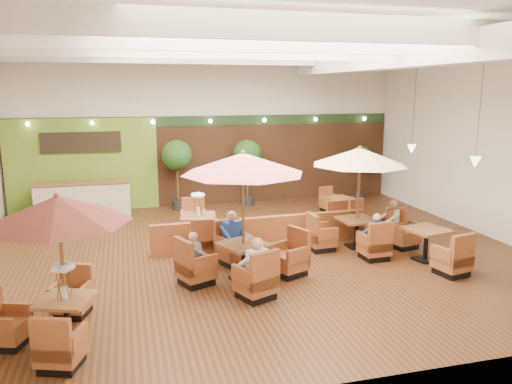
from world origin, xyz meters
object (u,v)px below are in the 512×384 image
object	(u,v)px
booth_divider	(264,232)
table_0	(56,236)
table_5	(340,208)
service_counter	(83,199)
table_2	(359,179)
diner_0	(256,262)
diner_2	(195,252)
diner_4	(391,217)
diner_3	(375,231)
table_4	(426,245)
diner_1	(233,233)
table_3	(198,226)
topiary_0	(177,158)
table_1	(243,194)
topiary_2	(361,160)
topiary_1	(247,157)

from	to	relation	value
booth_divider	table_0	distance (m)	6.29
table_5	service_counter	bearing A→B (deg)	149.83
table_2	diner_0	size ratio (longest dim) A/B	3.26
diner_2	diner_4	xyz separation A→B (m)	(5.52, 1.49, 0.02)
service_counter	diner_3	bearing A→B (deg)	-41.01
diner_0	diner_4	size ratio (longest dim) A/B	1.07
table_4	diner_1	bearing A→B (deg)	156.58
diner_1	diner_0	bearing A→B (deg)	67.76
diner_1	diner_4	world-z (taller)	diner_1
table_4	diner_2	distance (m)	5.72
table_3	topiary_0	distance (m)	4.41
diner_3	diner_4	world-z (taller)	diner_4
booth_divider	diner_0	bearing A→B (deg)	-110.41
table_0	table_2	distance (m)	7.79
table_4	diner_3	size ratio (longest dim) A/B	3.95
table_2	diner_2	bearing A→B (deg)	-164.00
table_4	diner_2	world-z (taller)	diner_2
service_counter	table_4	bearing A→B (deg)	-38.52
table_0	table_3	world-z (taller)	table_0
diner_1	diner_3	distance (m)	3.51
service_counter	table_1	bearing A→B (deg)	-60.74
table_3	diner_1	xyz separation A→B (m)	(0.59, -1.76, 0.27)
service_counter	diner_0	distance (m)	8.77
table_1	table_5	world-z (taller)	table_1
table_5	topiary_0	bearing A→B (deg)	139.27
table_3	topiary_2	xyz separation A→B (m)	(6.89, 4.21, 1.02)
diner_2	diner_3	world-z (taller)	diner_3
booth_divider	topiary_2	size ratio (longest dim) A/B	2.93
booth_divider	table_0	xyz separation A→B (m)	(-4.64, -4.01, 1.41)
table_2	table_5	world-z (taller)	table_2
table_1	diner_3	xyz separation A→B (m)	(3.46, 0.49, -1.22)
topiary_0	diner_1	world-z (taller)	topiary_0
table_2	table_3	distance (m)	4.47
table_2	diner_0	world-z (taller)	table_2
table_2	table_3	xyz separation A→B (m)	(-4.05, 1.33, -1.35)
table_1	table_2	bearing A→B (deg)	0.12
topiary_1	diner_0	xyz separation A→B (m)	(-1.83, -8.09, -1.01)
topiary_0	diner_4	size ratio (longest dim) A/B	3.12
diner_1	diner_4	bearing A→B (deg)	163.29
booth_divider	table_3	xyz separation A→B (m)	(-1.65, 0.68, 0.09)
table_5	diner_2	world-z (taller)	diner_2
table_4	diner_4	world-z (taller)	diner_4
topiary_2	diner_4	xyz separation A→B (m)	(-1.84, -5.53, -0.77)
booth_divider	table_4	world-z (taller)	table_4
topiary_1	diner_2	bearing A→B (deg)	-112.36
service_counter	diner_2	world-z (taller)	same
topiary_0	diner_3	distance (m)	7.81
booth_divider	topiary_0	size ratio (longest dim) A/B	2.44
topiary_1	diner_2	xyz separation A→B (m)	(-2.89, -7.03, -1.05)
service_counter	diner_4	bearing A→B (deg)	-32.78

